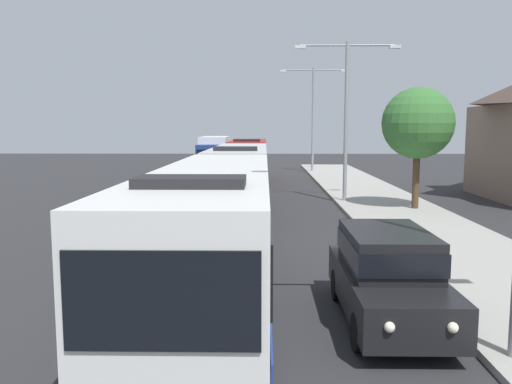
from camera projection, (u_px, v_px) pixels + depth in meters
The scene contains 8 objects.
bus_lead at pixel (214, 227), 12.21m from camera, with size 2.58×12.39×3.21m.
bus_second_in_line at pixel (240, 176), 24.92m from camera, with size 2.58×11.95×3.21m.
bus_middle at pixel (249, 159), 37.88m from camera, with size 2.58×11.00×3.21m.
white_suv at pixel (387, 272), 10.76m from camera, with size 1.86×4.71×1.90m.
box_truck_oncoming at pixel (214, 153), 46.45m from camera, with size 2.35×7.92×3.15m.
streetlamp_mid at pixel (346, 105), 27.20m from camera, with size 5.39×0.28×8.20m.
streetlamp_far at pixel (313, 109), 46.09m from camera, with size 5.87×0.28×8.98m.
roadside_tree at pixel (418, 124), 24.59m from camera, with size 3.35×3.35×5.70m.
Camera 1 is at (-0.11, 0.60, 3.99)m, focal length 36.88 mm.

